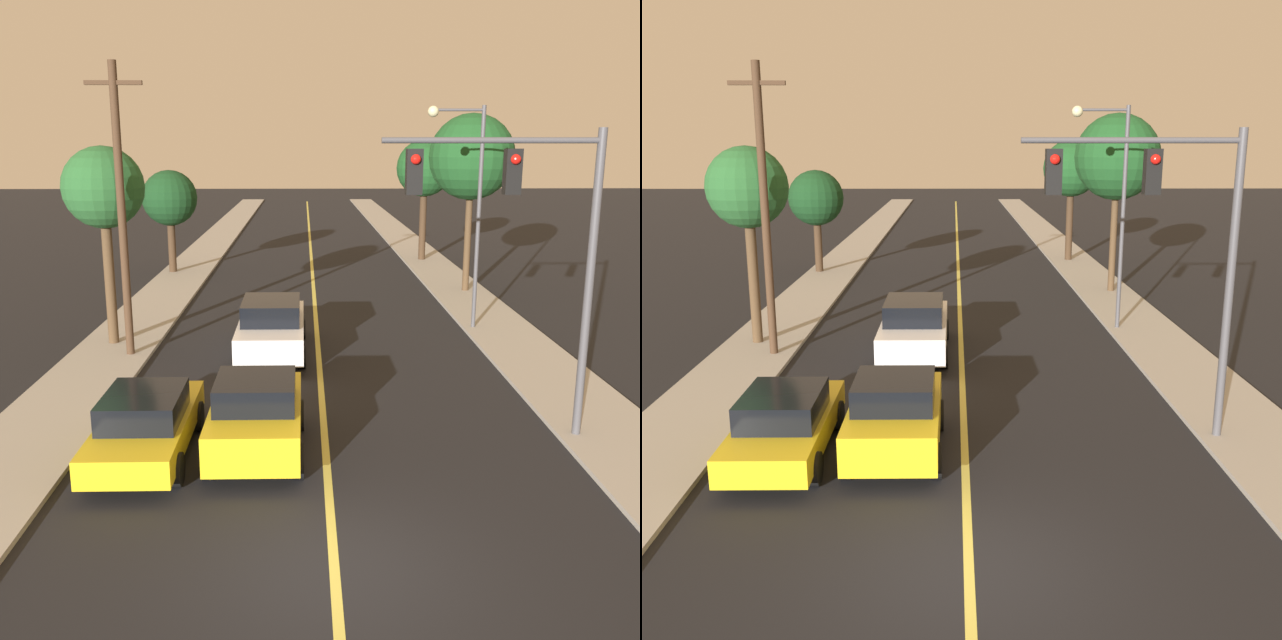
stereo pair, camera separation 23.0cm
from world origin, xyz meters
TOP-DOWN VIEW (x-y plane):
  - ground_plane at (0.00, 0.00)m, footprint 200.00×200.00m
  - road_surface at (0.00, 36.00)m, footprint 10.20×80.00m
  - sidewalk_left at (-6.35, 36.00)m, footprint 2.50×80.00m
  - sidewalk_right at (6.35, 36.00)m, footprint 2.50×80.00m
  - car_near_lane_front at (-1.43, 4.27)m, footprint 1.95×3.88m
  - car_near_lane_second at (-1.43, 11.64)m, footprint 2.07×5.14m
  - car_outer_lane_front at (-3.67, 4.15)m, footprint 1.87×4.43m
  - traffic_signal_mast at (4.11, 4.88)m, footprint 4.48×0.42m
  - streetlamp_right at (5.02, 14.39)m, footprint 1.91×0.36m
  - utility_pole_left at (-5.70, 11.32)m, footprint 1.60×0.24m
  - tree_left_near at (-7.00, 25.94)m, footprint 2.70×2.70m
  - tree_left_far at (-6.54, 12.61)m, footprint 2.50×2.50m
  - tree_right_near at (6.62, 20.85)m, footprint 3.57×3.57m
  - tree_right_far at (6.12, 29.63)m, footprint 3.04×3.04m

SIDE VIEW (x-z plane):
  - ground_plane at x=0.00m, z-range 0.00..0.00m
  - road_surface at x=0.00m, z-range 0.00..0.01m
  - sidewalk_left at x=-6.35m, z-range 0.00..0.12m
  - sidewalk_right at x=6.35m, z-range 0.00..0.12m
  - car_outer_lane_front at x=-3.67m, z-range 0.02..1.45m
  - car_near_lane_front at x=-1.43m, z-range 0.01..1.69m
  - car_near_lane_second at x=-1.43m, z-range 0.00..1.73m
  - tree_left_near at x=-7.00m, z-range 1.23..6.23m
  - utility_pole_left at x=-5.70m, z-range 0.28..8.71m
  - traffic_signal_mast at x=4.11m, z-range 1.48..7.96m
  - streetlamp_right at x=5.02m, z-range 1.15..8.56m
  - tree_left_far at x=-6.54m, z-range 1.87..8.01m
  - tree_right_far at x=6.12m, z-range 1.79..8.28m
  - tree_right_near at x=6.62m, z-range 2.04..9.51m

